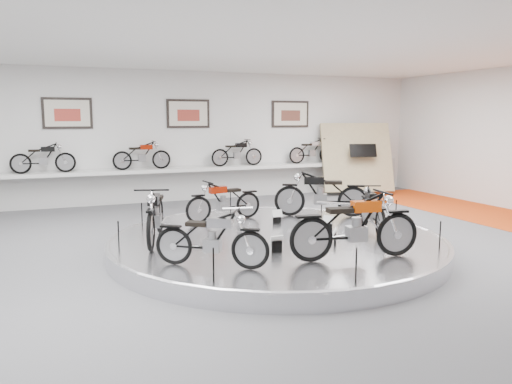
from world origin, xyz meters
name	(u,v)px	position (x,y,z in m)	size (l,w,h in m)	color
floor	(283,255)	(0.00, 0.00, 0.00)	(16.00, 16.00, 0.00)	#525255
ceiling	(285,36)	(0.00, 0.00, 4.00)	(16.00, 16.00, 0.00)	white
wall_back	(188,136)	(0.00, 7.00, 2.00)	(16.00, 16.00, 0.00)	silver
dado_band	(189,183)	(0.00, 6.98, 0.55)	(15.68, 0.04, 1.10)	#BCBCBA
display_platform	(277,244)	(0.00, 0.30, 0.15)	(6.40, 6.40, 0.30)	silver
platform_rim	(277,238)	(0.00, 0.30, 0.27)	(6.40, 6.40, 0.10)	#B2B2BA
shelf	(191,169)	(0.00, 6.70, 1.00)	(11.00, 0.55, 0.10)	silver
poster_left	(67,113)	(-3.50, 6.96, 2.70)	(1.35, 0.06, 0.88)	beige
poster_center	(188,114)	(0.00, 6.96, 2.70)	(1.35, 0.06, 0.88)	beige
poster_right	(290,114)	(3.50, 6.96, 2.70)	(1.35, 0.06, 0.88)	beige
display_panel	(357,157)	(5.60, 6.10, 1.25)	(2.40, 0.12, 2.40)	tan
shelf_bike_a	(43,160)	(-4.20, 6.70, 1.42)	(1.22, 0.42, 0.73)	black
shelf_bike_b	(142,157)	(-1.50, 6.70, 1.42)	(1.22, 0.42, 0.73)	maroon
shelf_bike_c	(237,155)	(1.50, 6.70, 1.42)	(1.22, 0.42, 0.73)	black
shelf_bike_d	(312,152)	(4.20, 6.70, 1.42)	(1.22, 0.42, 0.73)	#ADABB1
bike_a	(321,193)	(1.76, 1.71, 0.84)	(1.83, 0.65, 1.08)	black
bike_b	(224,201)	(-0.49, 2.07, 0.75)	(1.54, 0.54, 0.91)	maroon
bike_c	(155,214)	(-2.24, 0.76, 0.82)	(1.77, 0.62, 1.04)	black
bike_d	(211,238)	(-1.76, -1.18, 0.75)	(1.53, 0.54, 0.90)	#ADABB1
bike_e	(355,226)	(0.51, -1.62, 0.85)	(1.87, 0.66, 1.10)	#B93B04
bike_f	(372,210)	(1.90, -0.09, 0.75)	(1.53, 0.54, 0.90)	black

